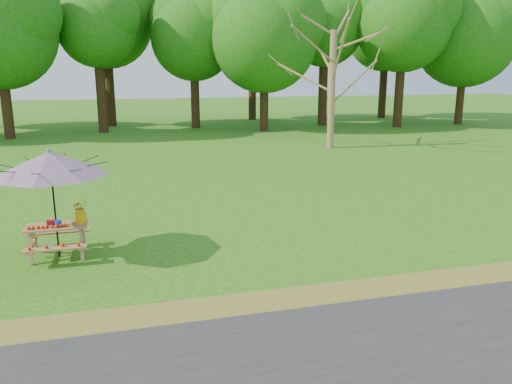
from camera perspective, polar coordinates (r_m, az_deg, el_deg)
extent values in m
plane|color=#226413|center=(10.64, -17.30, -7.53)|extent=(120.00, 120.00, 0.00)
cube|color=olive|center=(8.09, -17.91, -14.57)|extent=(120.00, 1.20, 0.01)
cylinder|color=olive|center=(24.84, 8.66, 11.42)|extent=(0.37, 0.37, 5.59)
cube|color=#946A42|center=(10.98, -21.84, -3.65)|extent=(1.20, 0.62, 0.04)
cube|color=#946A42|center=(10.55, -22.02, -6.03)|extent=(1.20, 0.22, 0.04)
cube|color=#946A42|center=(11.59, -21.42, -4.23)|extent=(1.20, 0.22, 0.04)
cylinder|color=black|center=(10.86, -22.06, -1.26)|extent=(0.04, 0.04, 2.25)
cone|color=teal|center=(10.69, -22.46, 3.02)|extent=(2.58, 2.58, 0.48)
sphere|color=teal|center=(10.65, -22.59, 4.41)|extent=(0.08, 0.08, 0.08)
cube|color=#B60E20|center=(11.05, -22.44, -3.23)|extent=(0.14, 0.12, 0.10)
cylinder|color=#1542AC|center=(10.85, -21.64, -3.37)|extent=(0.13, 0.13, 0.13)
cube|color=silver|center=(11.19, -22.16, -3.08)|extent=(0.13, 0.13, 0.07)
cylinder|color=#FFB00D|center=(10.98, -19.39, -2.73)|extent=(0.22, 0.22, 0.22)
imported|color=gold|center=(10.93, -19.48, -1.65)|extent=(0.37, 0.35, 0.33)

